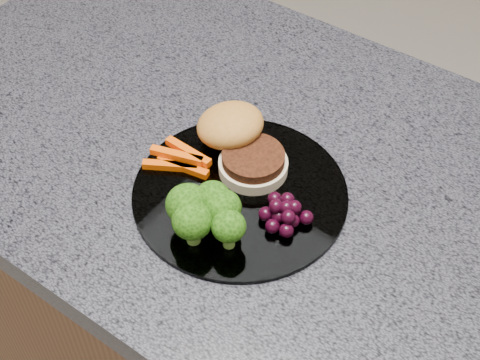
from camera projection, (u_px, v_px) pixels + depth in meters
name	position (u px, v px, depth m)	size (l,w,h in m)	color
island_cabinet	(285.00, 357.00, 1.17)	(1.20, 0.60, 0.86)	brown
countertop	(303.00, 187.00, 0.84)	(1.20, 0.60, 0.04)	#484750
plate	(240.00, 193.00, 0.80)	(0.26, 0.26, 0.01)	white
burger	(238.00, 141.00, 0.83)	(0.15, 0.12, 0.05)	beige
carrot_sticks	(181.00, 160.00, 0.83)	(0.08, 0.06, 0.02)	#EC5003
broccoli	(205.00, 211.00, 0.74)	(0.10, 0.08, 0.06)	olive
grape_bunch	(284.00, 213.00, 0.76)	(0.06, 0.05, 0.03)	black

